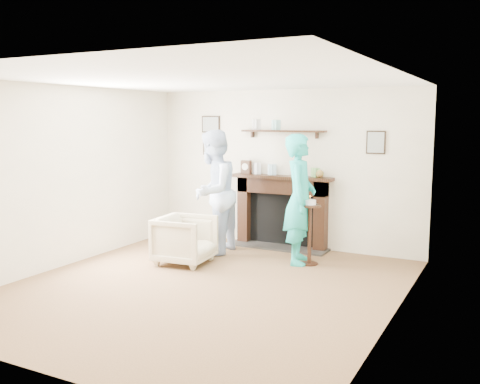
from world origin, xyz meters
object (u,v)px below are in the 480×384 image
object	(u,v)px
armchair	(185,263)
man	(213,253)
woman	(299,263)
pedestal_table	(310,222)

from	to	relation	value
armchair	man	world-z (taller)	man
woman	armchair	bearing A→B (deg)	103.62
man	woman	xyz separation A→B (m)	(1.36, 0.10, 0.00)
woman	pedestal_table	size ratio (longest dim) A/B	1.87
man	pedestal_table	world-z (taller)	pedestal_table
woman	pedestal_table	distance (m)	0.62
armchair	man	size ratio (longest dim) A/B	0.40
armchair	woman	distance (m)	1.62
man	pedestal_table	xyz separation A→B (m)	(1.51, 0.09, 0.60)
armchair	man	bearing A→B (deg)	-11.62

